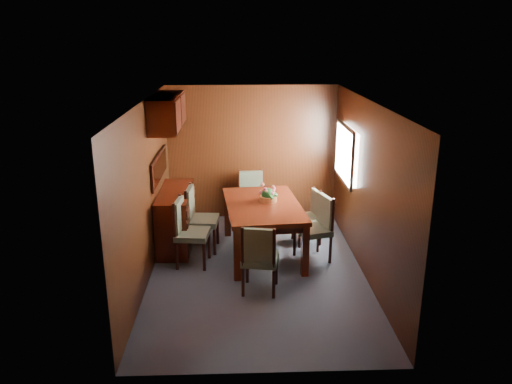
{
  "coord_description": "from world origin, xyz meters",
  "views": [
    {
      "loc": [
        -0.27,
        -6.45,
        3.25
      ],
      "look_at": [
        0.0,
        0.42,
        1.05
      ],
      "focal_mm": 35.0,
      "sensor_mm": 36.0,
      "label": 1
    }
  ],
  "objects_px": {
    "dining_table": "(263,211)",
    "chair_right_near": "(318,224)",
    "flower_centerpiece": "(268,193)",
    "chair_head": "(259,255)",
    "chair_left_near": "(187,228)",
    "sideboard": "(176,218)"
  },
  "relations": [
    {
      "from": "dining_table",
      "to": "chair_left_near",
      "type": "distance_m",
      "value": 1.16
    },
    {
      "from": "dining_table",
      "to": "chair_right_near",
      "type": "bearing_deg",
      "value": -19.87
    },
    {
      "from": "chair_right_near",
      "to": "chair_left_near",
      "type": "bearing_deg",
      "value": 76.54
    },
    {
      "from": "dining_table",
      "to": "chair_head",
      "type": "bearing_deg",
      "value": -100.61
    },
    {
      "from": "dining_table",
      "to": "flower_centerpiece",
      "type": "height_order",
      "value": "flower_centerpiece"
    },
    {
      "from": "chair_left_near",
      "to": "chair_head",
      "type": "relative_size",
      "value": 1.05
    },
    {
      "from": "dining_table",
      "to": "chair_right_near",
      "type": "relative_size",
      "value": 1.83
    },
    {
      "from": "dining_table",
      "to": "chair_right_near",
      "type": "height_order",
      "value": "chair_right_near"
    },
    {
      "from": "dining_table",
      "to": "chair_head",
      "type": "relative_size",
      "value": 1.91
    },
    {
      "from": "sideboard",
      "to": "chair_right_near",
      "type": "xyz_separation_m",
      "value": [
        2.16,
        -0.62,
        0.11
      ]
    },
    {
      "from": "sideboard",
      "to": "flower_centerpiece",
      "type": "distance_m",
      "value": 1.56
    },
    {
      "from": "flower_centerpiece",
      "to": "chair_head",
      "type": "bearing_deg",
      "value": -98.27
    },
    {
      "from": "dining_table",
      "to": "chair_head",
      "type": "height_order",
      "value": "chair_head"
    },
    {
      "from": "chair_left_near",
      "to": "chair_right_near",
      "type": "relative_size",
      "value": 1.0
    },
    {
      "from": "flower_centerpiece",
      "to": "dining_table",
      "type": "bearing_deg",
      "value": -128.09
    },
    {
      "from": "sideboard",
      "to": "dining_table",
      "type": "distance_m",
      "value": 1.44
    },
    {
      "from": "sideboard",
      "to": "dining_table",
      "type": "bearing_deg",
      "value": -17.0
    },
    {
      "from": "sideboard",
      "to": "chair_head",
      "type": "xyz_separation_m",
      "value": [
        1.25,
        -1.63,
        0.08
      ]
    },
    {
      "from": "chair_left_near",
      "to": "chair_head",
      "type": "distance_m",
      "value": 1.36
    },
    {
      "from": "chair_head",
      "to": "flower_centerpiece",
      "type": "distance_m",
      "value": 1.41
    },
    {
      "from": "chair_left_near",
      "to": "sideboard",
      "type": "bearing_deg",
      "value": -154.28
    },
    {
      "from": "chair_right_near",
      "to": "flower_centerpiece",
      "type": "xyz_separation_m",
      "value": [
        -0.72,
        0.32,
        0.39
      ]
    }
  ]
}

